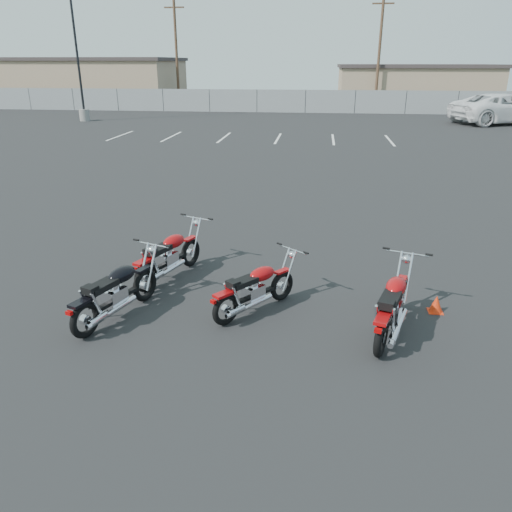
# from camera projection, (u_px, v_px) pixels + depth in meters

# --- Properties ---
(ground) EXTENTS (120.00, 120.00, 0.00)m
(ground) POSITION_uv_depth(u_px,v_px,m) (240.00, 302.00, 8.72)
(ground) COLOR black
(ground) RESTS_ON ground
(motorcycle_front_red) EXTENTS (1.14, 2.00, 1.00)m
(motorcycle_front_red) POSITION_uv_depth(u_px,v_px,m) (169.00, 256.00, 9.55)
(motorcycle_front_red) COLOR black
(motorcycle_front_red) RESTS_ON ground
(motorcycle_second_black) EXTENTS (1.11, 2.03, 1.01)m
(motorcycle_second_black) POSITION_uv_depth(u_px,v_px,m) (116.00, 292.00, 8.04)
(motorcycle_second_black) COLOR black
(motorcycle_second_black) RESTS_ON ground
(motorcycle_third_red) EXTENTS (1.47, 1.68, 0.92)m
(motorcycle_third_red) POSITION_uv_depth(u_px,v_px,m) (255.00, 289.00, 8.25)
(motorcycle_third_red) COLOR black
(motorcycle_third_red) RESTS_ON ground
(motorcycle_rear_red) EXTENTS (1.08, 2.07, 1.02)m
(motorcycle_rear_red) POSITION_uv_depth(u_px,v_px,m) (393.00, 306.00, 7.57)
(motorcycle_rear_red) COLOR black
(motorcycle_rear_red) RESTS_ON ground
(training_cone_near) EXTENTS (0.24, 0.24, 0.29)m
(training_cone_near) POSITION_uv_depth(u_px,v_px,m) (436.00, 304.00, 8.35)
(training_cone_near) COLOR red
(training_cone_near) RESTS_ON ground
(light_pole_west) EXTENTS (0.80, 0.70, 10.76)m
(light_pole_west) POSITION_uv_depth(u_px,v_px,m) (80.00, 79.00, 34.38)
(light_pole_west) COLOR gray
(light_pole_west) RESTS_ON ground
(chainlink_fence) EXTENTS (80.06, 0.06, 1.80)m
(chainlink_fence) POSITION_uv_depth(u_px,v_px,m) (305.00, 101.00, 40.74)
(chainlink_fence) COLOR gray
(chainlink_fence) RESTS_ON ground
(tan_building_west) EXTENTS (18.40, 10.40, 4.30)m
(tan_building_west) POSITION_uv_depth(u_px,v_px,m) (85.00, 81.00, 49.28)
(tan_building_west) COLOR #9F8566
(tan_building_west) RESTS_ON ground
(tan_building_east) EXTENTS (14.40, 9.40, 3.70)m
(tan_building_east) POSITION_uv_depth(u_px,v_px,m) (414.00, 85.00, 47.56)
(tan_building_east) COLOR #9F8566
(tan_building_east) RESTS_ON ground
(utility_pole_b) EXTENTS (1.80, 0.24, 9.00)m
(utility_pole_b) POSITION_uv_depth(u_px,v_px,m) (177.00, 53.00, 45.37)
(utility_pole_b) COLOR #463020
(utility_pole_b) RESTS_ON ground
(utility_pole_c) EXTENTS (1.80, 0.24, 9.00)m
(utility_pole_c) POSITION_uv_depth(u_px,v_px,m) (379.00, 52.00, 42.37)
(utility_pole_c) COLOR #463020
(utility_pole_c) RESTS_ON ground
(parking_line_stripes) EXTENTS (15.12, 4.00, 0.01)m
(parking_line_stripes) POSITION_uv_depth(u_px,v_px,m) (251.00, 138.00, 27.49)
(parking_line_stripes) COLOR silver
(parking_line_stripes) RESTS_ON ground
(white_van) EXTENTS (6.03, 8.79, 3.10)m
(white_van) POSITION_uv_depth(u_px,v_px,m) (505.00, 100.00, 33.24)
(white_van) COLOR white
(white_van) RESTS_ON ground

